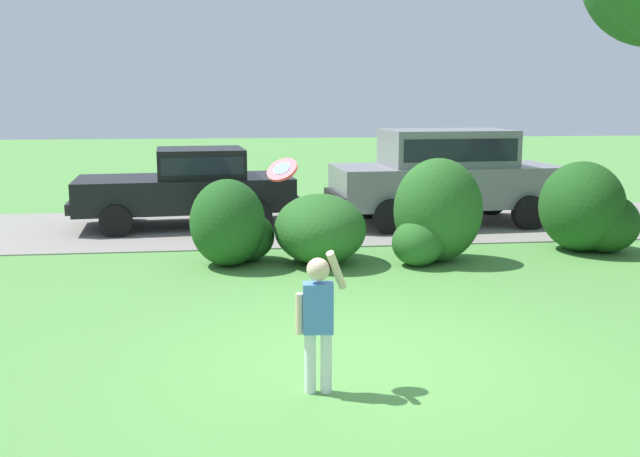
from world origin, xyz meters
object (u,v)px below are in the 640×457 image
(parked_suv, at_px, (446,172))
(frisbee, at_px, (282,170))
(child_thrower, at_px, (318,314))
(parked_sedan, at_px, (190,184))

(parked_suv, distance_m, frisbee, 8.82)
(parked_suv, height_order, child_thrower, parked_suv)
(parked_sedan, xyz_separation_m, parked_suv, (5.13, -0.38, 0.23))
(parked_sedan, xyz_separation_m, frisbee, (1.27, -8.26, 1.08))
(parked_suv, xyz_separation_m, child_thrower, (-3.59, -8.25, -0.36))
(parked_sedan, height_order, frisbee, frisbee)
(frisbee, bearing_deg, parked_sedan, 98.71)
(parked_sedan, distance_m, parked_suv, 5.15)
(parked_sedan, height_order, child_thrower, parked_sedan)
(child_thrower, bearing_deg, parked_suv, 66.46)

